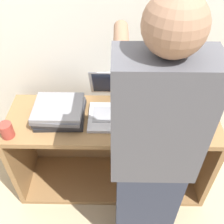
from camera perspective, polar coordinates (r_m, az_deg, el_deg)
The scene contains 9 objects.
ground_plane at distance 2.13m, azimuth -0.08°, elevation -19.60°, with size 12.00×12.00×0.00m, color tan.
wall_back at distance 1.70m, azimuth 0.24°, elevation 18.85°, with size 8.00×0.05×2.40m.
cart at distance 2.00m, azimuth 0.06°, elevation -7.30°, with size 1.39×0.46×0.71m.
laptop_open at distance 1.71m, azimuth 0.07°, elevation 1.41°, with size 0.30×0.39×0.26m.
laptop_stack_left at distance 1.70m, azimuth -11.37°, elevation 0.04°, with size 0.32×0.28×0.10m.
laptop_stack_right at distance 1.67m, azimuth 11.53°, elevation 0.36°, with size 0.32×0.29×0.15m.
person at distance 1.34m, azimuth 8.56°, elevation -10.43°, with size 0.40×0.53×1.65m.
mug at distance 1.68m, azimuth -21.96°, elevation -3.71°, with size 0.08×0.08×0.10m.
inventory_tag at distance 1.57m, azimuth 12.28°, elevation 0.81°, with size 0.06×0.02×0.01m.
Camera 1 is at (0.02, -0.98, 1.90)m, focal length 42.00 mm.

